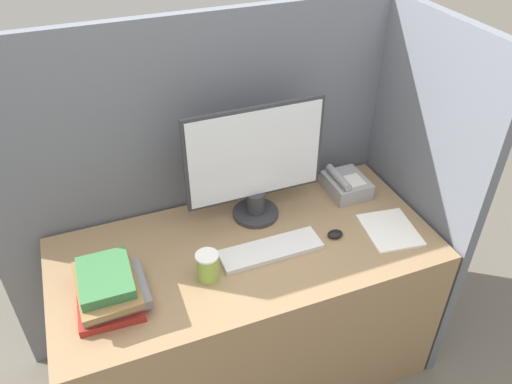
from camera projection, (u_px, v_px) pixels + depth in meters
name	position (u px, v px, depth m)	size (l,w,h in m)	color
cubicle_panel_rear	(216.00, 187.00, 2.29)	(1.95, 0.04, 1.60)	slate
cubicle_panel_right	(412.00, 193.00, 2.26)	(0.04, 0.78, 1.60)	slate
desk	(247.00, 310.00, 2.24)	(1.55, 0.72, 0.76)	#937551
monitor	(255.00, 165.00, 2.04)	(0.59, 0.20, 0.52)	#333338
keyboard	(271.00, 250.00, 1.99)	(0.41, 0.13, 0.02)	silver
mouse	(335.00, 234.00, 2.06)	(0.07, 0.05, 0.02)	black
coffee_cup	(208.00, 266.00, 1.85)	(0.09, 0.09, 0.12)	#8CB247
book_stack	(109.00, 288.00, 1.76)	(0.25, 0.30, 0.13)	maroon
desk_telephone	(346.00, 184.00, 2.30)	(0.17, 0.20, 0.11)	#99999E
paper_pile	(390.00, 230.00, 2.10)	(0.24, 0.27, 0.01)	white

